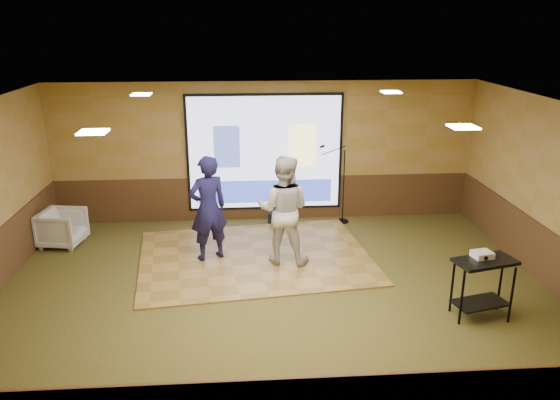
{
  "coord_description": "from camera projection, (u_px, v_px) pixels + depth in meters",
  "views": [
    {
      "loc": [
        -0.49,
        -7.88,
        4.22
      ],
      "look_at": [
        0.14,
        0.85,
        1.3
      ],
      "focal_mm": 35.0,
      "sensor_mm": 36.0,
      "label": 1
    }
  ],
  "objects": [
    {
      "name": "downlight_se",
      "position": [
        463.0,
        127.0,
        6.61
      ],
      "size": [
        0.32,
        0.32,
        0.02
      ],
      "primitive_type": "cube",
      "color": "#FBE9BC",
      "rests_on": "room_shell"
    },
    {
      "name": "ground",
      "position": [
        275.0,
        293.0,
        8.82
      ],
      "size": [
        9.0,
        9.0,
        0.0
      ],
      "primitive_type": "plane",
      "color": "#283317",
      "rests_on": "ground"
    },
    {
      "name": "room_shell",
      "position": [
        275.0,
        168.0,
        8.16
      ],
      "size": [
        9.04,
        7.04,
        3.02
      ],
      "color": "#A98446",
      "rests_on": "ground"
    },
    {
      "name": "wainscot_right",
      "position": [
        546.0,
        258.0,
        8.97
      ],
      "size": [
        0.04,
        7.0,
        0.95
      ],
      "primitive_type": "cube",
      "color": "#4E311A",
      "rests_on": "ground"
    },
    {
      "name": "dance_floor",
      "position": [
        255.0,
        257.0,
        10.12
      ],
      "size": [
        4.53,
        3.66,
        0.03
      ],
      "primitive_type": "cube",
      "rotation": [
        0.0,
        0.0,
        0.12
      ],
      "color": "olive",
      "rests_on": "ground"
    },
    {
      "name": "downlight_sw",
      "position": [
        93.0,
        132.0,
        6.31
      ],
      "size": [
        0.32,
        0.32,
        0.02
      ],
      "primitive_type": "cube",
      "color": "#FBE9BC",
      "rests_on": "room_shell"
    },
    {
      "name": "banquet_chair",
      "position": [
        62.0,
        228.0,
        10.58
      ],
      "size": [
        0.9,
        0.88,
        0.71
      ],
      "primitive_type": "imported",
      "rotation": [
        0.0,
        0.0,
        1.4
      ],
      "color": "gray",
      "rests_on": "ground"
    },
    {
      "name": "duffel_bag",
      "position": [
        279.0,
        218.0,
        11.76
      ],
      "size": [
        0.46,
        0.38,
        0.25
      ],
      "primitive_type": "cube",
      "rotation": [
        0.0,
        0.0,
        -0.33
      ],
      "color": "black",
      "rests_on": "ground"
    },
    {
      "name": "downlight_nw",
      "position": [
        141.0,
        94.0,
        9.43
      ],
      "size": [
        0.32,
        0.32,
        0.02
      ],
      "primitive_type": "cube",
      "color": "#FBE9BC",
      "rests_on": "room_shell"
    },
    {
      "name": "downlight_ne",
      "position": [
        391.0,
        92.0,
        9.73
      ],
      "size": [
        0.32,
        0.32,
        0.02
      ],
      "primitive_type": "cube",
      "color": "#FBE9BC",
      "rests_on": "room_shell"
    },
    {
      "name": "projector_screen",
      "position": [
        265.0,
        154.0,
        11.6
      ],
      "size": [
        3.32,
        0.06,
        2.52
      ],
      "color": "black",
      "rests_on": "room_shell"
    },
    {
      "name": "player_left",
      "position": [
        208.0,
        208.0,
        9.74
      ],
      "size": [
        0.83,
        0.72,
        1.93
      ],
      "primitive_type": "imported",
      "rotation": [
        0.0,
        0.0,
        3.58
      ],
      "color": "#171542",
      "rests_on": "dance_floor"
    },
    {
      "name": "wainscot_back",
      "position": [
        265.0,
        198.0,
        11.96
      ],
      "size": [
        9.0,
        0.04,
        0.95
      ],
      "primitive_type": "cube",
      "color": "#4E311A",
      "rests_on": "ground"
    },
    {
      "name": "player_right",
      "position": [
        283.0,
        210.0,
        9.61
      ],
      "size": [
        1.12,
        0.97,
        1.96
      ],
      "primitive_type": "imported",
      "rotation": [
        0.0,
        0.0,
        2.87
      ],
      "color": "beige",
      "rests_on": "dance_floor"
    },
    {
      "name": "projector",
      "position": [
        482.0,
        255.0,
        7.9
      ],
      "size": [
        0.31,
        0.28,
        0.09
      ],
      "primitive_type": "cube",
      "rotation": [
        0.0,
        0.0,
        0.19
      ],
      "color": "white",
      "rests_on": "av_table"
    },
    {
      "name": "mic_stand",
      "position": [
        340.0,
        200.0,
        11.75
      ],
      "size": [
        0.68,
        0.28,
        1.73
      ],
      "rotation": [
        0.0,
        0.0,
        -0.39
      ],
      "color": "black",
      "rests_on": "ground"
    },
    {
      "name": "av_table",
      "position": [
        483.0,
        278.0,
        7.92
      ],
      "size": [
        0.88,
        0.46,
        0.92
      ],
      "rotation": [
        0.0,
        0.0,
        0.24
      ],
      "color": "black",
      "rests_on": "ground"
    }
  ]
}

